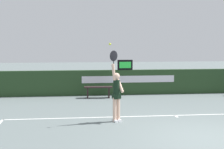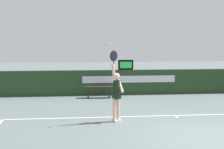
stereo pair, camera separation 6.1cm
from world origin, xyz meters
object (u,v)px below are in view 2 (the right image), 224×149
at_px(speed_display, 126,65).
at_px(tennis_player, 116,93).
at_px(courtside_bench_far, 99,89).
at_px(tennis_ball, 110,44).

relative_size(speed_display, tennis_player, 0.31).
height_order(speed_display, courtside_bench_far, speed_display).
bearing_deg(tennis_ball, courtside_bench_far, 90.69).
distance_m(speed_display, tennis_ball, 5.63).
xyz_separation_m(tennis_player, tennis_ball, (-0.23, -0.19, 1.55)).
bearing_deg(tennis_ball, speed_display, 76.61).
height_order(tennis_ball, courtside_bench_far, tennis_ball).
bearing_deg(speed_display, tennis_ball, -103.39).
distance_m(speed_display, courtside_bench_far, 1.87).
bearing_deg(tennis_player, speed_display, 78.53).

